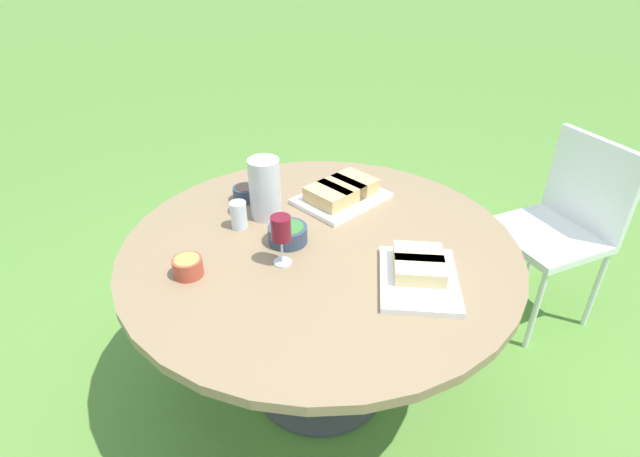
{
  "coord_description": "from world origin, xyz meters",
  "views": [
    {
      "loc": [
        -1.38,
        0.5,
        1.7
      ],
      "look_at": [
        0.0,
        0.0,
        0.78
      ],
      "focal_mm": 28.0,
      "sensor_mm": 36.0,
      "label": 1
    }
  ],
  "objects_px": {
    "chair_near_right": "(563,218)",
    "water_pitcher": "(265,188)",
    "dining_table": "(320,265)",
    "wine_glass": "(281,230)"
  },
  "relations": [
    {
      "from": "dining_table",
      "to": "wine_glass",
      "type": "xyz_separation_m",
      "value": [
        -0.07,
        0.16,
        0.23
      ]
    },
    {
      "from": "chair_near_right",
      "to": "wine_glass",
      "type": "bearing_deg",
      "value": 96.49
    },
    {
      "from": "chair_near_right",
      "to": "wine_glass",
      "type": "height_order",
      "value": "wine_glass"
    },
    {
      "from": "chair_near_right",
      "to": "water_pitcher",
      "type": "bearing_deg",
      "value": 83.07
    },
    {
      "from": "chair_near_right",
      "to": "dining_table",
      "type": "bearing_deg",
      "value": 94.01
    },
    {
      "from": "water_pitcher",
      "to": "wine_glass",
      "type": "bearing_deg",
      "value": 174.73
    },
    {
      "from": "chair_near_right",
      "to": "water_pitcher",
      "type": "height_order",
      "value": "water_pitcher"
    },
    {
      "from": "chair_near_right",
      "to": "water_pitcher",
      "type": "relative_size",
      "value": 3.78
    },
    {
      "from": "water_pitcher",
      "to": "chair_near_right",
      "type": "bearing_deg",
      "value": -96.93
    },
    {
      "from": "dining_table",
      "to": "chair_near_right",
      "type": "distance_m",
      "value": 1.23
    }
  ]
}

